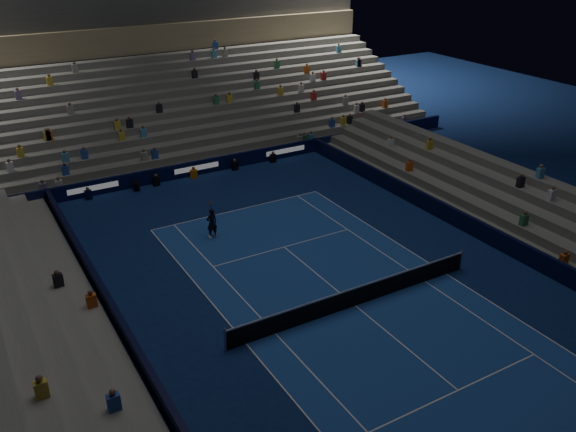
# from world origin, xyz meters

# --- Properties ---
(ground) EXTENTS (90.00, 90.00, 0.00)m
(ground) POSITION_xyz_m (0.00, 0.00, 0.00)
(ground) COLOR #0D1F4F
(ground) RESTS_ON ground
(court_surface) EXTENTS (10.97, 23.77, 0.01)m
(court_surface) POSITION_xyz_m (0.00, 0.00, 0.01)
(court_surface) COLOR #1B4398
(court_surface) RESTS_ON ground
(sponsor_barrier_far) EXTENTS (44.00, 0.25, 1.00)m
(sponsor_barrier_far) POSITION_xyz_m (0.00, 18.50, 0.50)
(sponsor_barrier_far) COLOR black
(sponsor_barrier_far) RESTS_ON ground
(sponsor_barrier_east) EXTENTS (0.25, 37.00, 1.00)m
(sponsor_barrier_east) POSITION_xyz_m (9.70, 0.00, 0.50)
(sponsor_barrier_east) COLOR black
(sponsor_barrier_east) RESTS_ON ground
(sponsor_barrier_west) EXTENTS (0.25, 37.00, 1.00)m
(sponsor_barrier_west) POSITION_xyz_m (-9.70, 0.00, 0.50)
(sponsor_barrier_west) COLOR black
(sponsor_barrier_west) RESTS_ON ground
(grandstand_main) EXTENTS (44.00, 15.20, 11.20)m
(grandstand_main) POSITION_xyz_m (0.00, 27.90, 3.38)
(grandstand_main) COLOR slate
(grandstand_main) RESTS_ON ground
(grandstand_east) EXTENTS (5.00, 37.00, 2.50)m
(grandstand_east) POSITION_xyz_m (13.17, 0.00, 0.92)
(grandstand_east) COLOR slate
(grandstand_east) RESTS_ON ground
(grandstand_west) EXTENTS (5.00, 37.00, 2.50)m
(grandstand_west) POSITION_xyz_m (-13.17, 0.00, 0.92)
(grandstand_west) COLOR gray
(grandstand_west) RESTS_ON ground
(tennis_net) EXTENTS (12.90, 0.10, 1.10)m
(tennis_net) POSITION_xyz_m (0.00, 0.00, 0.50)
(tennis_net) COLOR #B2B2B7
(tennis_net) RESTS_ON ground
(tennis_player) EXTENTS (0.63, 0.43, 1.68)m
(tennis_player) POSITION_xyz_m (-2.81, 9.41, 0.84)
(tennis_player) COLOR black
(tennis_player) RESTS_ON ground
(broadcast_camera) EXTENTS (0.53, 0.90, 0.53)m
(broadcast_camera) POSITION_xyz_m (-4.38, 17.92, 0.28)
(broadcast_camera) COLOR black
(broadcast_camera) RESTS_ON ground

